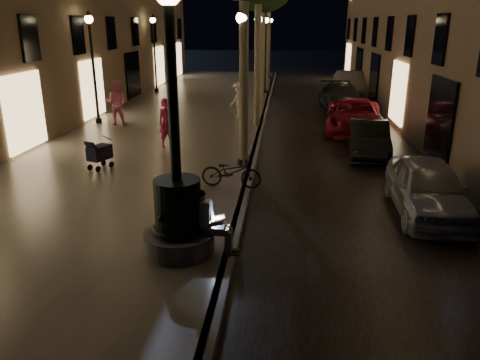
# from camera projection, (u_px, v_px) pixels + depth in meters

# --- Properties ---
(ground) EXTENTS (120.00, 120.00, 0.00)m
(ground) POSITION_uv_depth(u_px,v_px,m) (262.00, 125.00, 21.59)
(ground) COLOR black
(ground) RESTS_ON ground
(cobble_lane) EXTENTS (6.00, 45.00, 0.02)m
(cobble_lane) POSITION_uv_depth(u_px,v_px,m) (328.00, 127.00, 21.32)
(cobble_lane) COLOR black
(cobble_lane) RESTS_ON ground
(promenade) EXTENTS (8.00, 45.00, 0.20)m
(promenade) POSITION_uv_depth(u_px,v_px,m) (177.00, 122.00, 21.92)
(promenade) COLOR #636057
(promenade) RESTS_ON ground
(curb_strip) EXTENTS (0.25, 45.00, 0.20)m
(curb_strip) POSITION_uv_depth(u_px,v_px,m) (262.00, 123.00, 21.56)
(curb_strip) COLOR #59595B
(curb_strip) RESTS_ON ground
(fountain_lamppost) EXTENTS (1.40, 1.40, 5.21)m
(fountain_lamppost) POSITION_uv_depth(u_px,v_px,m) (178.00, 203.00, 9.04)
(fountain_lamppost) COLOR #59595B
(fountain_lamppost) RESTS_ON promenade
(seated_man_laptop) EXTENTS (0.94, 0.32, 1.31)m
(seated_man_laptop) POSITION_uv_depth(u_px,v_px,m) (209.00, 220.00, 9.08)
(seated_man_laptop) COLOR gray
(seated_man_laptop) RESTS_ON promenade
(lamp_curb_a) EXTENTS (0.36, 0.36, 4.81)m
(lamp_curb_a) POSITION_uv_depth(u_px,v_px,m) (242.00, 68.00, 13.98)
(lamp_curb_a) COLOR black
(lamp_curb_a) RESTS_ON promenade
(lamp_curb_b) EXTENTS (0.36, 0.36, 4.81)m
(lamp_curb_b) POSITION_uv_depth(u_px,v_px,m) (258.00, 52.00, 21.52)
(lamp_curb_b) COLOR black
(lamp_curb_b) RESTS_ON promenade
(lamp_curb_c) EXTENTS (0.36, 0.36, 4.81)m
(lamp_curb_c) POSITION_uv_depth(u_px,v_px,m) (266.00, 44.00, 29.06)
(lamp_curb_c) COLOR black
(lamp_curb_c) RESTS_ON promenade
(lamp_curb_d) EXTENTS (0.36, 0.36, 4.81)m
(lamp_curb_d) POSITION_uv_depth(u_px,v_px,m) (270.00, 39.00, 36.61)
(lamp_curb_d) COLOR black
(lamp_curb_d) RESTS_ON promenade
(lamp_left_b) EXTENTS (0.36, 0.36, 4.81)m
(lamp_left_b) POSITION_uv_depth(u_px,v_px,m) (92.00, 54.00, 20.28)
(lamp_left_b) COLOR black
(lamp_left_b) RESTS_ON promenade
(lamp_left_c) EXTENTS (0.36, 0.36, 4.81)m
(lamp_left_c) POSITION_uv_depth(u_px,v_px,m) (154.00, 44.00, 29.71)
(lamp_left_c) COLOR black
(lamp_left_c) RESTS_ON promenade
(stroller) EXTENTS (0.68, 1.01, 1.03)m
(stroller) POSITION_uv_depth(u_px,v_px,m) (99.00, 153.00, 14.38)
(stroller) COLOR black
(stroller) RESTS_ON promenade
(car_front) EXTENTS (1.74, 4.03, 1.35)m
(car_front) POSITION_uv_depth(u_px,v_px,m) (428.00, 188.00, 11.48)
(car_front) COLOR #A7A8AE
(car_front) RESTS_ON ground
(car_second) EXTENTS (1.65, 3.85, 1.23)m
(car_second) POSITION_uv_depth(u_px,v_px,m) (369.00, 139.00, 16.54)
(car_second) COLOR black
(car_second) RESTS_ON ground
(car_third) EXTENTS (2.82, 5.23, 1.39)m
(car_third) POSITION_uv_depth(u_px,v_px,m) (354.00, 116.00, 20.09)
(car_third) COLOR maroon
(car_third) RESTS_ON ground
(car_rear) EXTENTS (2.29, 4.98, 1.41)m
(car_rear) POSITION_uv_depth(u_px,v_px,m) (342.00, 98.00, 24.77)
(car_rear) COLOR #29282D
(car_rear) RESTS_ON ground
(car_fifth) EXTENTS (1.74, 4.63, 1.51)m
(car_fifth) POSITION_uv_depth(u_px,v_px,m) (350.00, 83.00, 30.55)
(car_fifth) COLOR #9B9C96
(car_fifth) RESTS_ON ground
(pedestrian_red) EXTENTS (0.77, 0.72, 1.77)m
(pedestrian_red) POSITION_uv_depth(u_px,v_px,m) (167.00, 123.00, 16.85)
(pedestrian_red) COLOR #AD2243
(pedestrian_red) RESTS_ON promenade
(pedestrian_pink) EXTENTS (0.99, 0.79, 1.94)m
(pedestrian_pink) POSITION_uv_depth(u_px,v_px,m) (117.00, 103.00, 20.58)
(pedestrian_pink) COLOR pink
(pedestrian_pink) RESTS_ON promenade
(pedestrian_white) EXTENTS (1.13, 1.24, 1.67)m
(pedestrian_white) POSITION_uv_depth(u_px,v_px,m) (239.00, 99.00, 22.28)
(pedestrian_white) COLOR silver
(pedestrian_white) RESTS_ON promenade
(bicycle) EXTENTS (1.72, 0.75, 0.88)m
(bicycle) POSITION_uv_depth(u_px,v_px,m) (231.00, 172.00, 12.81)
(bicycle) COLOR black
(bicycle) RESTS_ON promenade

